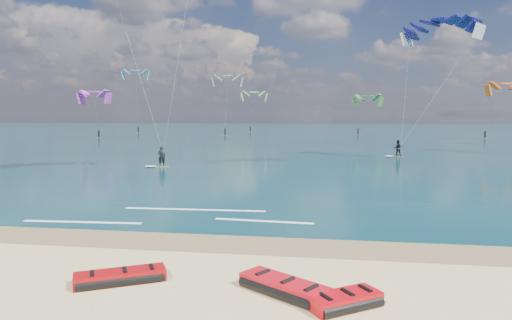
{
  "coord_description": "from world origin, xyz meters",
  "views": [
    {
      "loc": [
        7.18,
        -12.16,
        4.47
      ],
      "look_at": [
        4.1,
        8.0,
        2.42
      ],
      "focal_mm": 32.0,
      "sensor_mm": 36.0,
      "label": 1
    }
  ],
  "objects_px": {
    "packed_kite_mid": "(284,294)",
    "kitesurfer_main": "(156,58)",
    "packed_kite_left": "(121,282)",
    "kitesurfer_far": "(422,77)",
    "packed_kite_right": "(344,307)"
  },
  "relations": [
    {
      "from": "packed_kite_mid",
      "to": "kitesurfer_main",
      "type": "distance_m",
      "value": 27.36
    },
    {
      "from": "packed_kite_left",
      "to": "kitesurfer_main",
      "type": "bearing_deg",
      "value": 79.48
    },
    {
      "from": "packed_kite_left",
      "to": "packed_kite_mid",
      "type": "xyz_separation_m",
      "value": [
        4.39,
        -0.11,
        0.0
      ]
    },
    {
      "from": "kitesurfer_far",
      "to": "packed_kite_mid",
      "type": "bearing_deg",
      "value": -96.18
    },
    {
      "from": "packed_kite_left",
      "to": "kitesurfer_far",
      "type": "height_order",
      "value": "kitesurfer_far"
    },
    {
      "from": "packed_kite_mid",
      "to": "kitesurfer_far",
      "type": "height_order",
      "value": "kitesurfer_far"
    },
    {
      "from": "packed_kite_left",
      "to": "packed_kite_mid",
      "type": "height_order",
      "value": "packed_kite_mid"
    },
    {
      "from": "packed_kite_right",
      "to": "kitesurfer_far",
      "type": "relative_size",
      "value": 0.13
    },
    {
      "from": "packed_kite_right",
      "to": "kitesurfer_main",
      "type": "bearing_deg",
      "value": 85.11
    },
    {
      "from": "packed_kite_left",
      "to": "kitesurfer_main",
      "type": "distance_m",
      "value": 25.65
    },
    {
      "from": "packed_kite_right",
      "to": "kitesurfer_far",
      "type": "bearing_deg",
      "value": 42.05
    },
    {
      "from": "kitesurfer_far",
      "to": "packed_kite_right",
      "type": "bearing_deg",
      "value": -93.87
    },
    {
      "from": "kitesurfer_main",
      "to": "kitesurfer_far",
      "type": "bearing_deg",
      "value": 10.86
    },
    {
      "from": "packed_kite_right",
      "to": "kitesurfer_main",
      "type": "distance_m",
      "value": 28.52
    },
    {
      "from": "packed_kite_left",
      "to": "packed_kite_right",
      "type": "relative_size",
      "value": 1.31
    }
  ]
}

